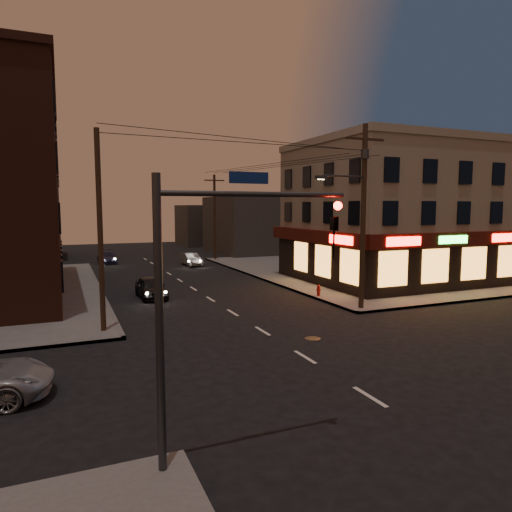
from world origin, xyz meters
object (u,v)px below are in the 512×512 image
sedan_mid (191,259)px  fire_hydrant (319,290)px  sedan_near (151,287)px  sedan_far (107,257)px

sedan_mid → fire_hydrant: (3.16, -18.95, -0.08)m
sedan_near → fire_hydrant: 10.60m
sedan_near → sedan_mid: size_ratio=1.07×
sedan_mid → sedan_far: size_ratio=0.86×
sedan_far → fire_hydrant: 26.22m
sedan_near → sedan_far: bearing=91.3°
sedan_mid → sedan_far: 8.99m
sedan_near → sedan_far: size_ratio=0.92×
sedan_far → fire_hydrant: size_ratio=6.15×
sedan_far → fire_hydrant: bearing=-66.5°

